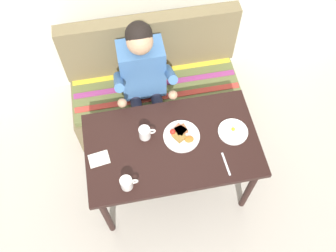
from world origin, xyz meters
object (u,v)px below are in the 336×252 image
object	(u,v)px
coffee_mug_second	(145,133)
fork	(226,164)
couch	(155,89)
napkin	(99,159)
person	(144,78)
plate_eggs	(233,132)
table	(172,149)
coffee_mug	(127,183)
plate_breakfast	(181,135)

from	to	relation	value
coffee_mug_second	fork	bearing A→B (deg)	-32.07
couch	coffee_mug_second	xyz separation A→B (m)	(-0.17, -0.67, 0.45)
napkin	fork	size ratio (longest dim) A/B	0.80
coffee_mug_second	fork	distance (m)	0.59
couch	fork	xyz separation A→B (m)	(0.32, -0.98, 0.40)
fork	coffee_mug_second	bearing A→B (deg)	144.82
person	plate_eggs	size ratio (longest dim) A/B	5.77
plate_eggs	napkin	world-z (taller)	plate_eggs
table	napkin	distance (m)	0.51
couch	table	bearing A→B (deg)	-90.00
couch	coffee_mug_second	size ratio (longest dim) A/B	12.20
person	napkin	xyz separation A→B (m)	(-0.40, -0.61, -0.01)
table	couch	distance (m)	0.83
couch	person	xyz separation A→B (m)	(-0.11, -0.17, 0.41)
person	plate_eggs	distance (m)	0.79
couch	coffee_mug	world-z (taller)	couch
plate_breakfast	fork	world-z (taller)	plate_breakfast
coffee_mug_second	napkin	world-z (taller)	coffee_mug_second
coffee_mug	fork	bearing A→B (deg)	2.50
table	couch	bearing A→B (deg)	90.00
plate_eggs	coffee_mug_second	xyz separation A→B (m)	(-0.61, 0.08, 0.04)
couch	fork	size ratio (longest dim) A/B	8.47
table	plate_eggs	distance (m)	0.45
plate_eggs	fork	size ratio (longest dim) A/B	1.24
table	napkin	size ratio (longest dim) A/B	8.85
plate_breakfast	plate_eggs	size ratio (longest dim) A/B	1.21
coffee_mug	fork	size ratio (longest dim) A/B	0.69
plate_breakfast	fork	xyz separation A→B (m)	(0.25, -0.26, -0.01)
plate_eggs	table	bearing A→B (deg)	-178.69
person	fork	world-z (taller)	person
coffee_mug	coffee_mug_second	bearing A→B (deg)	63.30
coffee_mug	fork	xyz separation A→B (m)	(0.67, 0.03, -0.05)
person	coffee_mug	world-z (taller)	person
coffee_mug_second	fork	xyz separation A→B (m)	(0.50, -0.31, -0.05)
couch	plate_eggs	xyz separation A→B (m)	(0.44, -0.75, 0.41)
coffee_mug_second	plate_breakfast	bearing A→B (deg)	-10.85
plate_eggs	coffee_mug	distance (m)	0.82
fork	couch	bearing A→B (deg)	105.14
napkin	fork	xyz separation A→B (m)	(0.83, -0.19, -0.00)
coffee_mug	fork	world-z (taller)	coffee_mug
table	coffee_mug	world-z (taller)	coffee_mug
table	napkin	world-z (taller)	napkin
couch	plate_eggs	size ratio (longest dim) A/B	6.86
person	napkin	distance (m)	0.73
couch	plate_eggs	world-z (taller)	couch
couch	fork	world-z (taller)	couch
table	plate_eggs	xyz separation A→B (m)	(0.44, 0.01, 0.09)
couch	plate_eggs	distance (m)	0.96
person	coffee_mug_second	xyz separation A→B (m)	(-0.07, -0.50, 0.04)
plate_breakfast	coffee_mug	size ratio (longest dim) A/B	2.16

